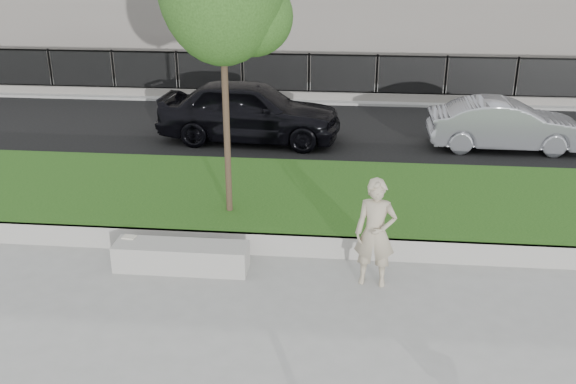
# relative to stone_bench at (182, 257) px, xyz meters

# --- Properties ---
(ground) EXTENTS (90.00, 90.00, 0.00)m
(ground) POSITION_rel_stone_bench_xyz_m (1.92, -0.40, -0.23)
(ground) COLOR gray
(ground) RESTS_ON ground
(grass_bank) EXTENTS (34.00, 4.00, 0.40)m
(grass_bank) POSITION_rel_stone_bench_xyz_m (1.92, 2.60, -0.03)
(grass_bank) COLOR #0D360E
(grass_bank) RESTS_ON ground
(grass_kerb) EXTENTS (34.00, 0.08, 0.40)m
(grass_kerb) POSITION_rel_stone_bench_xyz_m (1.92, 0.64, -0.03)
(grass_kerb) COLOR gray
(grass_kerb) RESTS_ON ground
(street) EXTENTS (34.00, 7.00, 0.04)m
(street) POSITION_rel_stone_bench_xyz_m (1.92, 8.10, -0.21)
(street) COLOR black
(street) RESTS_ON ground
(far_pavement) EXTENTS (34.00, 3.00, 0.12)m
(far_pavement) POSITION_rel_stone_bench_xyz_m (1.92, 12.60, -0.17)
(far_pavement) COLOR gray
(far_pavement) RESTS_ON ground
(iron_fence) EXTENTS (32.00, 0.30, 1.50)m
(iron_fence) POSITION_rel_stone_bench_xyz_m (1.92, 11.60, 0.32)
(iron_fence) COLOR slate
(iron_fence) RESTS_ON far_pavement
(stone_bench) EXTENTS (2.22, 0.55, 0.45)m
(stone_bench) POSITION_rel_stone_bench_xyz_m (0.00, 0.00, 0.00)
(stone_bench) COLOR gray
(stone_bench) RESTS_ON ground
(man) EXTENTS (0.69, 0.50, 1.76)m
(man) POSITION_rel_stone_bench_xyz_m (3.15, -0.15, 0.66)
(man) COLOR tan
(man) RESTS_ON ground
(book) EXTENTS (0.22, 0.17, 0.02)m
(book) POSITION_rel_stone_bench_xyz_m (-0.93, 0.16, 0.24)
(book) COLOR beige
(book) RESTS_ON stone_bench
(car_dark) EXTENTS (4.92, 2.25, 1.64)m
(car_dark) POSITION_rel_stone_bench_xyz_m (0.05, 7.11, 0.63)
(car_dark) COLOR black
(car_dark) RESTS_ON street
(car_silver) EXTENTS (3.85, 1.34, 1.27)m
(car_silver) POSITION_rel_stone_bench_xyz_m (6.65, 7.03, 0.45)
(car_silver) COLOR gray
(car_silver) RESTS_ON street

